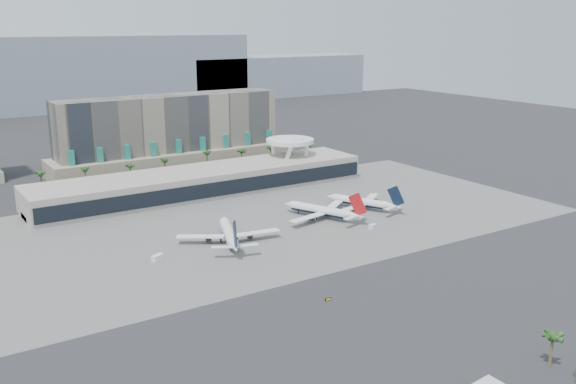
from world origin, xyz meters
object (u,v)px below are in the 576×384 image
service_vehicle_a (158,258)px  taxiway_sign (328,299)px  airliner_left (229,234)px  airliner_centre (322,210)px  service_vehicle_b (373,227)px  airliner_right (362,202)px

service_vehicle_a → taxiway_sign: 68.06m
airliner_left → airliner_centre: size_ratio=1.04×
airliner_centre → service_vehicle_b: size_ratio=10.35×
service_vehicle_b → airliner_centre: bearing=90.5°
airliner_left → service_vehicle_b: bearing=4.1°
service_vehicle_b → taxiway_sign: 74.03m
airliner_left → service_vehicle_b: size_ratio=10.76×
airliner_centre → service_vehicle_a: bearing=163.3°
airliner_centre → airliner_right: 23.68m
service_vehicle_b → taxiway_sign: bearing=-161.2°
service_vehicle_a → service_vehicle_b: size_ratio=1.20×
airliner_left → taxiway_sign: size_ratio=19.47×
airliner_centre → service_vehicle_b: bearing=-92.5°
airliner_centre → service_vehicle_a: (-79.10, -9.73, -2.48)m
taxiway_sign → airliner_right: bearing=51.5°
airliner_centre → taxiway_sign: size_ratio=18.74×
service_vehicle_b → taxiway_sign: size_ratio=1.81×
airliner_left → airliner_right: bearing=26.7°
service_vehicle_b → service_vehicle_a: bearing=150.5°
airliner_centre → taxiway_sign: bearing=-148.1°
airliner_right → taxiway_sign: size_ratio=17.51×
airliner_left → service_vehicle_a: size_ratio=9.00×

